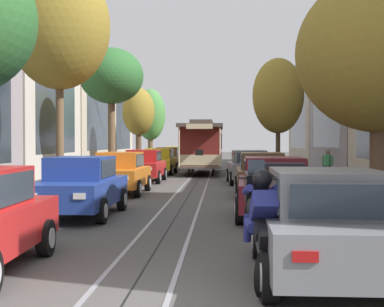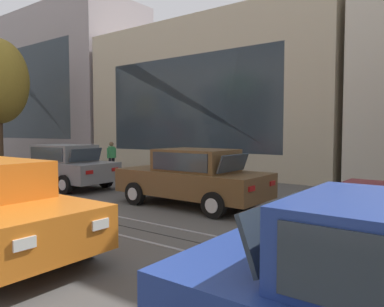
{
  "view_description": "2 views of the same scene",
  "coord_description": "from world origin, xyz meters",
  "px_view_note": "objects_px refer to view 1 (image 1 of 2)",
  "views": [
    {
      "loc": [
        1.2,
        -6.55,
        1.98
      ],
      "look_at": [
        0.02,
        16.07,
        1.5
      ],
      "focal_mm": 52.59,
      "sensor_mm": 36.0,
      "label": 1
    },
    {
      "loc": [
        -5.42,
        8.28,
        2.06
      ],
      "look_at": [
        2.22,
        13.91,
        1.49
      ],
      "focal_mm": 34.12,
      "sensor_mm": 36.0,
      "label": 2
    }
  ],
  "objects_px": {
    "street_tree_kerb_left_mid": "(111,77)",
    "cable_car_trolley": "(202,147)",
    "street_tree_kerb_right_second": "(278,96)",
    "pedestrian_on_right_pavement": "(328,164)",
    "parked_car_grey_near_right": "(325,224)",
    "parked_car_blue_second_left": "(80,186)",
    "parked_car_orange_mid_left": "(120,173)",
    "parked_car_yellow_fifth_left": "(159,161)",
    "motorcycle_with_rider": "(261,221)",
    "street_tree_kerb_right_near": "(382,54)",
    "street_tree_kerb_left_fourth": "(139,113)",
    "parked_car_brown_sixth_left": "(168,158)",
    "street_tree_kerb_left_second": "(59,27)",
    "parked_car_yellow_far_left": "(175,156)",
    "parked_car_grey_fourth_right": "(249,167)",
    "parked_car_red_fourth_left": "(144,166)",
    "parked_car_maroon_second_right": "(274,187)",
    "street_tree_kerb_left_far": "(150,115)",
    "parked_car_brown_mid_right": "(262,174)"
  },
  "relations": [
    {
      "from": "parked_car_yellow_far_left",
      "to": "street_tree_kerb_left_second",
      "type": "xyz_separation_m",
      "value": [
        -2.18,
        -25.94,
        5.49
      ]
    },
    {
      "from": "street_tree_kerb_left_mid",
      "to": "street_tree_kerb_right_second",
      "type": "bearing_deg",
      "value": 33.28
    },
    {
      "from": "pedestrian_on_right_pavement",
      "to": "street_tree_kerb_left_second",
      "type": "bearing_deg",
      "value": -146.33
    },
    {
      "from": "parked_car_blue_second_left",
      "to": "street_tree_kerb_left_second",
      "type": "height_order",
      "value": "street_tree_kerb_left_second"
    },
    {
      "from": "parked_car_maroon_second_right",
      "to": "motorcycle_with_rider",
      "type": "bearing_deg",
      "value": -96.68
    },
    {
      "from": "parked_car_yellow_fifth_left",
      "to": "parked_car_yellow_far_left",
      "type": "xyz_separation_m",
      "value": [
        -0.11,
        12.66,
        0.0
      ]
    },
    {
      "from": "parked_car_orange_mid_left",
      "to": "motorcycle_with_rider",
      "type": "bearing_deg",
      "value": -72.05
    },
    {
      "from": "parked_car_orange_mid_left",
      "to": "parked_car_brown_sixth_left",
      "type": "relative_size",
      "value": 0.99
    },
    {
      "from": "parked_car_orange_mid_left",
      "to": "parked_car_yellow_fifth_left",
      "type": "distance_m",
      "value": 13.09
    },
    {
      "from": "street_tree_kerb_left_second",
      "to": "street_tree_kerb_left_fourth",
      "type": "height_order",
      "value": "street_tree_kerb_left_second"
    },
    {
      "from": "parked_car_yellow_far_left",
      "to": "parked_car_blue_second_left",
      "type": "bearing_deg",
      "value": -89.71
    },
    {
      "from": "parked_car_orange_mid_left",
      "to": "street_tree_kerb_left_far",
      "type": "xyz_separation_m",
      "value": [
        -2.31,
        27.43,
        3.49
      ]
    },
    {
      "from": "parked_car_brown_sixth_left",
      "to": "cable_car_trolley",
      "type": "height_order",
      "value": "cable_car_trolley"
    },
    {
      "from": "parked_car_brown_sixth_left",
      "to": "cable_car_trolley",
      "type": "relative_size",
      "value": 0.48
    },
    {
      "from": "motorcycle_with_rider",
      "to": "cable_car_trolley",
      "type": "bearing_deg",
      "value": 93.58
    },
    {
      "from": "street_tree_kerb_left_mid",
      "to": "motorcycle_with_rider",
      "type": "height_order",
      "value": "street_tree_kerb_left_mid"
    },
    {
      "from": "parked_car_blue_second_left",
      "to": "parked_car_orange_mid_left",
      "type": "distance_m",
      "value": 6.39
    },
    {
      "from": "parked_car_yellow_far_left",
      "to": "parked_car_grey_fourth_right",
      "type": "height_order",
      "value": "same"
    },
    {
      "from": "parked_car_brown_mid_right",
      "to": "pedestrian_on_right_pavement",
      "type": "distance_m",
      "value": 8.67
    },
    {
      "from": "parked_car_yellow_fifth_left",
      "to": "motorcycle_with_rider",
      "type": "xyz_separation_m",
      "value": [
        4.34,
        -26.59,
        0.1
      ]
    },
    {
      "from": "street_tree_kerb_right_near",
      "to": "cable_car_trolley",
      "type": "height_order",
      "value": "street_tree_kerb_right_near"
    },
    {
      "from": "street_tree_kerb_left_mid",
      "to": "parked_car_orange_mid_left",
      "type": "bearing_deg",
      "value": -76.83
    },
    {
      "from": "pedestrian_on_right_pavement",
      "to": "parked_car_yellow_fifth_left",
      "type": "bearing_deg",
      "value": 148.26
    },
    {
      "from": "motorcycle_with_rider",
      "to": "street_tree_kerb_right_near",
      "type": "bearing_deg",
      "value": 59.55
    },
    {
      "from": "parked_car_maroon_second_right",
      "to": "street_tree_kerb_left_fourth",
      "type": "bearing_deg",
      "value": 105.97
    },
    {
      "from": "parked_car_yellow_fifth_left",
      "to": "parked_car_maroon_second_right",
      "type": "bearing_deg",
      "value": -75.18
    },
    {
      "from": "pedestrian_on_right_pavement",
      "to": "parked_car_grey_near_right",
      "type": "bearing_deg",
      "value": -100.71
    },
    {
      "from": "parked_car_blue_second_left",
      "to": "parked_car_brown_sixth_left",
      "type": "height_order",
      "value": "same"
    },
    {
      "from": "street_tree_kerb_left_mid",
      "to": "cable_car_trolley",
      "type": "xyz_separation_m",
      "value": [
        4.65,
        5.63,
        -3.77
      ]
    },
    {
      "from": "parked_car_blue_second_left",
      "to": "parked_car_grey_fourth_right",
      "type": "bearing_deg",
      "value": 66.96
    },
    {
      "from": "street_tree_kerb_left_mid",
      "to": "parked_car_blue_second_left",
      "type": "bearing_deg",
      "value": -82.01
    },
    {
      "from": "parked_car_grey_near_right",
      "to": "pedestrian_on_right_pavement",
      "type": "distance_m",
      "value": 20.75
    },
    {
      "from": "street_tree_kerb_right_near",
      "to": "parked_car_brown_mid_right",
      "type": "bearing_deg",
      "value": 104.7
    },
    {
      "from": "street_tree_kerb_left_fourth",
      "to": "parked_car_brown_sixth_left",
      "type": "bearing_deg",
      "value": 5.77
    },
    {
      "from": "parked_car_brown_sixth_left",
      "to": "motorcycle_with_rider",
      "type": "height_order",
      "value": "motorcycle_with_rider"
    },
    {
      "from": "parked_car_orange_mid_left",
      "to": "street_tree_kerb_left_second",
      "type": "xyz_separation_m",
      "value": [
        -2.26,
        -0.19,
        5.49
      ]
    },
    {
      "from": "parked_car_red_fourth_left",
      "to": "parked_car_grey_fourth_right",
      "type": "distance_m",
      "value": 5.22
    },
    {
      "from": "parked_car_brown_sixth_left",
      "to": "street_tree_kerb_left_far",
      "type": "height_order",
      "value": "street_tree_kerb_left_far"
    },
    {
      "from": "street_tree_kerb_right_near",
      "to": "parked_car_yellow_far_left",
      "type": "bearing_deg",
      "value": 102.39
    },
    {
      "from": "street_tree_kerb_left_mid",
      "to": "pedestrian_on_right_pavement",
      "type": "height_order",
      "value": "street_tree_kerb_left_mid"
    },
    {
      "from": "parked_car_yellow_far_left",
      "to": "pedestrian_on_right_pavement",
      "type": "height_order",
      "value": "parked_car_yellow_far_left"
    },
    {
      "from": "street_tree_kerb_left_second",
      "to": "motorcycle_with_rider",
      "type": "distance_m",
      "value": 15.82
    },
    {
      "from": "parked_car_yellow_far_left",
      "to": "parked_car_brown_mid_right",
      "type": "height_order",
      "value": "same"
    },
    {
      "from": "motorcycle_with_rider",
      "to": "street_tree_kerb_left_mid",
      "type": "bearing_deg",
      "value": 106.11
    },
    {
      "from": "street_tree_kerb_left_far",
      "to": "parked_car_blue_second_left",
      "type": "bearing_deg",
      "value": -85.93
    },
    {
      "from": "parked_car_brown_mid_right",
      "to": "cable_car_trolley",
      "type": "relative_size",
      "value": 0.48
    },
    {
      "from": "parked_car_red_fourth_left",
      "to": "parked_car_maroon_second_right",
      "type": "xyz_separation_m",
      "value": [
        5.2,
        -12.86,
        0.0
      ]
    },
    {
      "from": "motorcycle_with_rider",
      "to": "pedestrian_on_right_pavement",
      "type": "relative_size",
      "value": 1.2
    },
    {
      "from": "parked_car_blue_second_left",
      "to": "parked_car_grey_fourth_right",
      "type": "relative_size",
      "value": 0.99
    },
    {
      "from": "cable_car_trolley",
      "to": "pedestrian_on_right_pavement",
      "type": "height_order",
      "value": "cable_car_trolley"
    }
  ]
}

